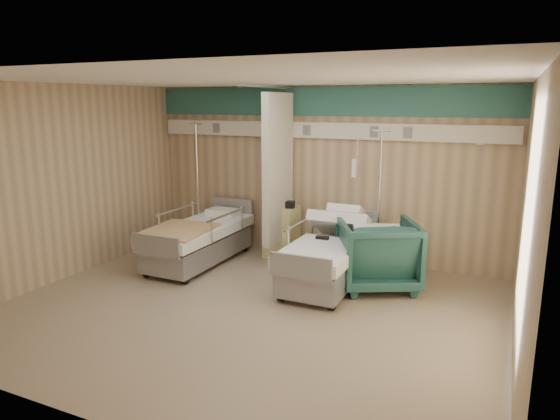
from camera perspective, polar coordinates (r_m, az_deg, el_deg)
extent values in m
cube|color=gray|center=(6.37, -3.61, -11.30)|extent=(6.00, 5.00, 0.00)
cube|color=tan|center=(8.20, 4.58, 4.21)|extent=(6.00, 0.04, 2.80)
cube|color=tan|center=(4.00, -21.17, -5.18)|extent=(6.00, 0.04, 2.80)
cube|color=tan|center=(7.82, -23.52, 2.83)|extent=(0.04, 5.00, 2.80)
cube|color=tan|center=(5.26, 26.35, -1.59)|extent=(0.04, 5.00, 2.80)
cube|color=white|center=(5.84, -3.99, 14.76)|extent=(6.00, 5.00, 0.04)
cube|color=#2A635D|center=(8.10, 4.67, 12.27)|extent=(6.00, 0.04, 0.45)
cube|color=beige|center=(8.09, 4.54, 9.08)|extent=(5.88, 0.08, 0.25)
cylinder|color=silver|center=(7.49, -1.40, 13.91)|extent=(0.03, 1.80, 0.03)
cube|color=beige|center=(7.87, -0.22, 4.72)|extent=(0.12, 0.90, 2.35)
cube|color=#D5CF85|center=(8.33, 0.20, -2.48)|extent=(0.50, 0.48, 0.85)
imported|color=#1C4740|center=(7.06, 11.06, -4.94)|extent=(1.40, 1.41, 0.96)
cube|color=silver|center=(6.89, 11.23, -0.90)|extent=(0.81, 0.77, 0.07)
cylinder|color=silver|center=(7.79, 10.90, -6.91)|extent=(0.38, 0.38, 0.03)
cylinder|color=silver|center=(7.51, 11.22, 0.71)|extent=(0.03, 0.03, 2.14)
cylinder|color=silver|center=(7.38, 11.56, 8.87)|extent=(0.26, 0.03, 0.03)
cylinder|color=silver|center=(9.02, -9.15, -4.17)|extent=(0.39, 0.39, 0.03)
cylinder|color=silver|center=(8.78, -9.39, 2.57)|extent=(0.03, 0.03, 2.18)
cylinder|color=silver|center=(8.67, -9.64, 9.70)|extent=(0.26, 0.03, 0.03)
cube|color=black|center=(7.13, 4.87, -3.17)|extent=(0.19, 0.09, 0.04)
cube|color=tan|center=(7.67, -11.57, -2.28)|extent=(1.00, 1.21, 0.04)
cube|color=black|center=(8.13, 0.92, 0.64)|extent=(0.22, 0.16, 0.11)
cylinder|color=white|center=(8.39, -0.42, 1.07)|extent=(0.11, 0.11, 0.13)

